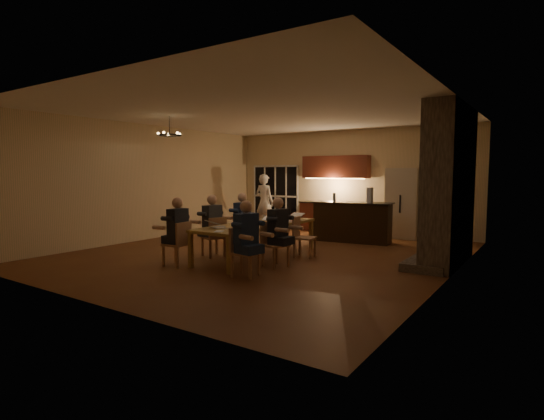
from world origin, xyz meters
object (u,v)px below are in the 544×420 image
at_px(person_right_near, 246,239).
at_px(redcup_near, 234,228).
at_px(chair_left_near, 176,244).
at_px(chair_right_near, 246,252).
at_px(mug_mid, 276,219).
at_px(bar_blender, 370,195).
at_px(redcup_mid, 251,218).
at_px(chair_left_far, 243,231).
at_px(can_cola, 284,216).
at_px(person_right_mid, 278,232).
at_px(can_right, 279,221).
at_px(laptop_b, 241,223).
at_px(bar_island, 352,222).
at_px(standing_person, 264,202).
at_px(laptop_c, 246,218).
at_px(redcup_far, 293,216).
at_px(chair_right_far, 305,237).
at_px(person_left_far, 242,221).
at_px(plate_far, 290,221).
at_px(laptop_f, 295,215).
at_px(laptop_a, 217,222).
at_px(refrigerator, 404,203).
at_px(chair_right_mid, 275,244).
at_px(laptop_e, 275,214).
at_px(mug_back, 263,217).
at_px(plate_near, 256,227).
at_px(person_left_mid, 212,226).
at_px(chandelier, 170,135).
at_px(can_silver, 240,224).
at_px(laptop_d, 268,219).
at_px(chair_left_mid, 213,237).
at_px(mug_front, 241,223).
at_px(dining_table, 257,241).

distance_m(person_right_near, redcup_near, 0.64).
xyz_separation_m(chair_left_near, chair_right_near, (1.72, 0.05, 0.00)).
distance_m(mug_mid, bar_blender, 2.89).
bearing_deg(redcup_mid, chair_left_far, 149.16).
bearing_deg(person_right_near, can_cola, 31.43).
distance_m(person_right_mid, can_right, 0.99).
bearing_deg(can_right, can_cola, 116.05).
relative_size(person_right_mid, laptop_b, 4.31).
height_order(bar_island, laptop_b, bar_island).
bearing_deg(chair_left_far, standing_person, -157.45).
distance_m(laptop_c, redcup_far, 1.42).
distance_m(chair_right_far, person_left_far, 1.75).
bearing_deg(plate_far, mug_mid, -155.73).
distance_m(mug_mid, redcup_far, 0.75).
xyz_separation_m(laptop_f, redcup_far, (-0.22, 0.31, -0.05)).
distance_m(person_right_near, laptop_c, 1.98).
bearing_deg(laptop_a, laptop_c, -64.96).
height_order(refrigerator, standing_person, refrigerator).
bearing_deg(chair_right_mid, laptop_a, 132.40).
distance_m(chair_left_near, mug_mid, 2.41).
height_order(chair_right_near, laptop_e, laptop_e).
bearing_deg(plate_far, person_right_near, -77.99).
xyz_separation_m(mug_back, plate_near, (0.79, -1.39, -0.04)).
bearing_deg(can_right, person_right_mid, -58.22).
relative_size(person_right_mid, laptop_a, 4.31).
height_order(chair_left_far, mug_mid, chair_left_far).
distance_m(person_left_mid, plate_far, 1.77).
relative_size(chair_left_far, chair_right_near, 1.00).
bearing_deg(chair_right_near, chandelier, 60.08).
xyz_separation_m(person_right_mid, can_silver, (-0.79, -0.20, 0.12)).
distance_m(laptop_f, mug_back, 0.78).
xyz_separation_m(can_cola, plate_far, (0.55, -0.62, -0.05)).
distance_m(laptop_d, redcup_near, 1.28).
xyz_separation_m(laptop_d, mug_mid, (-0.15, 0.58, -0.06)).
height_order(chair_left_mid, redcup_far, chair_left_mid).
distance_m(laptop_a, laptop_c, 1.03).
xyz_separation_m(refrigerator, standing_person, (-4.33, -0.76, -0.09)).
distance_m(bar_island, redcup_far, 1.98).
bearing_deg(chair_right_mid, mug_mid, 50.39).
distance_m(chair_right_far, redcup_near, 1.96).
xyz_separation_m(person_left_mid, redcup_mid, (0.44, 0.85, 0.12)).
distance_m(standing_person, chandelier, 4.71).
bearing_deg(plate_far, refrigerator, 70.14).
bearing_deg(can_right, redcup_far, 103.41).
relative_size(laptop_b, mug_front, 3.20).
distance_m(chandelier, laptop_b, 3.11).
distance_m(person_right_mid, can_cola, 2.11).
height_order(chandelier, mug_back, chandelier).
relative_size(dining_table, laptop_f, 10.13).
bearing_deg(laptop_c, laptop_a, 87.76).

